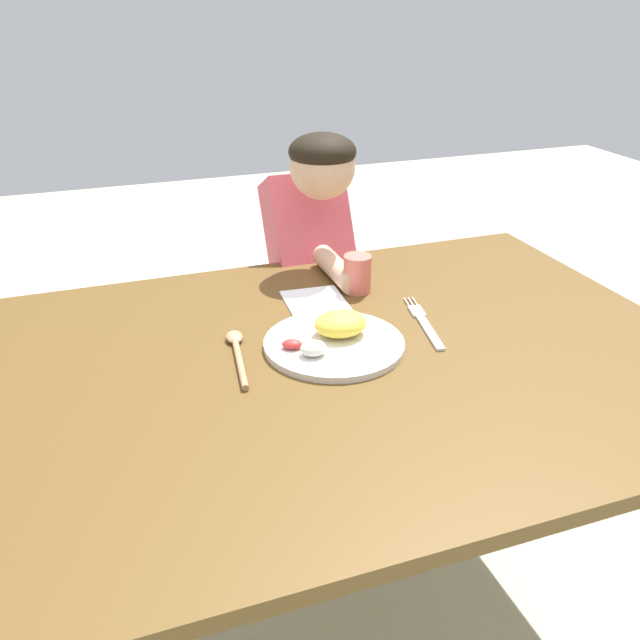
% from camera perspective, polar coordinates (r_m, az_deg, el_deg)
% --- Properties ---
extents(ground_plane, '(8.00, 8.00, 0.00)m').
position_cam_1_polar(ground_plane, '(1.70, -0.45, -24.52)').
color(ground_plane, beige).
extents(dining_table, '(1.46, 0.97, 0.70)m').
position_cam_1_polar(dining_table, '(1.27, -0.54, -6.53)').
color(dining_table, brown).
rests_on(dining_table, ground_plane).
extents(plate, '(0.27, 0.27, 0.06)m').
position_cam_1_polar(plate, '(1.27, 1.25, -1.55)').
color(plate, silver).
rests_on(plate, dining_table).
extents(fork, '(0.06, 0.23, 0.01)m').
position_cam_1_polar(fork, '(1.37, 8.77, -0.28)').
color(fork, silver).
rests_on(fork, dining_table).
extents(spoon, '(0.05, 0.21, 0.02)m').
position_cam_1_polar(spoon, '(1.26, -6.98, -2.58)').
color(spoon, tan).
rests_on(spoon, dining_table).
extents(drinking_cup, '(0.06, 0.06, 0.08)m').
position_cam_1_polar(drinking_cup, '(1.49, 3.16, 3.92)').
color(drinking_cup, '#DA6658').
rests_on(drinking_cup, dining_table).
extents(person, '(0.21, 0.43, 1.02)m').
position_cam_1_polar(person, '(1.82, -0.98, 0.85)').
color(person, '#465057').
rests_on(person, ground_plane).
extents(napkin, '(0.13, 0.14, 0.00)m').
position_cam_1_polar(napkin, '(1.45, -0.41, 1.58)').
color(napkin, white).
rests_on(napkin, dining_table).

